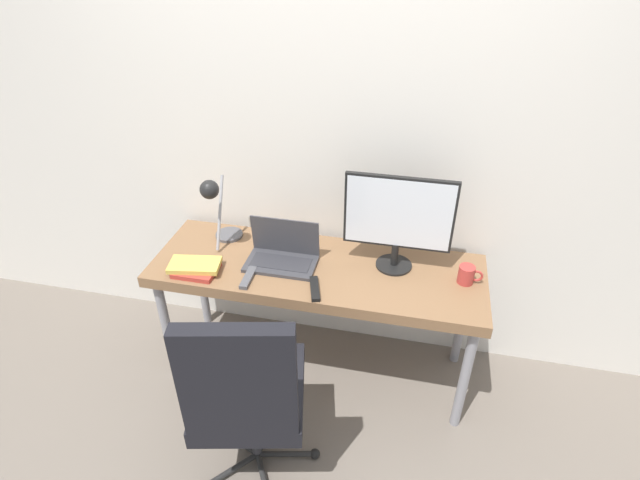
% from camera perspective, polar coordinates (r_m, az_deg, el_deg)
% --- Properties ---
extents(ground_plane, '(12.00, 12.00, 0.00)m').
position_cam_1_polar(ground_plane, '(2.86, -1.64, -18.32)').
color(ground_plane, '#70665B').
extents(wall_back, '(8.00, 0.05, 2.60)m').
position_cam_1_polar(wall_back, '(2.59, 1.38, 11.88)').
color(wall_back, silver).
rests_on(wall_back, ground_plane).
extents(desk, '(1.70, 0.58, 0.73)m').
position_cam_1_polar(desk, '(2.59, -0.34, -4.18)').
color(desk, brown).
rests_on(desk, ground_plane).
extents(laptop, '(0.36, 0.21, 0.22)m').
position_cam_1_polar(laptop, '(2.56, -4.32, -1.64)').
color(laptop, '#38383D').
rests_on(laptop, desk).
extents(monitor, '(0.53, 0.18, 0.50)m').
position_cam_1_polar(monitor, '(2.43, 8.95, 2.53)').
color(monitor, black).
rests_on(monitor, desk).
extents(desk_lamp, '(0.15, 0.29, 0.42)m').
position_cam_1_polar(desk_lamp, '(2.61, -11.80, 3.97)').
color(desk_lamp, '#4C4C51').
rests_on(desk_lamp, desk).
extents(office_chair, '(0.58, 0.60, 1.05)m').
position_cam_1_polar(office_chair, '(2.17, -8.43, -16.81)').
color(office_chair, black).
rests_on(office_chair, ground_plane).
extents(book_stack, '(0.27, 0.18, 0.05)m').
position_cam_1_polar(book_stack, '(2.58, -14.04, -3.05)').
color(book_stack, '#B2382D').
rests_on(book_stack, desk).
extents(tv_remote, '(0.09, 0.18, 0.02)m').
position_cam_1_polar(tv_remote, '(2.39, -0.61, -5.59)').
color(tv_remote, black).
rests_on(tv_remote, desk).
extents(media_remote, '(0.04, 0.17, 0.02)m').
position_cam_1_polar(media_remote, '(2.49, -8.19, -4.26)').
color(media_remote, '#4C4C51').
rests_on(media_remote, desk).
extents(mug, '(0.12, 0.08, 0.09)m').
position_cam_1_polar(mug, '(2.52, 16.44, -3.82)').
color(mug, '#B23833').
rests_on(mug, desk).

